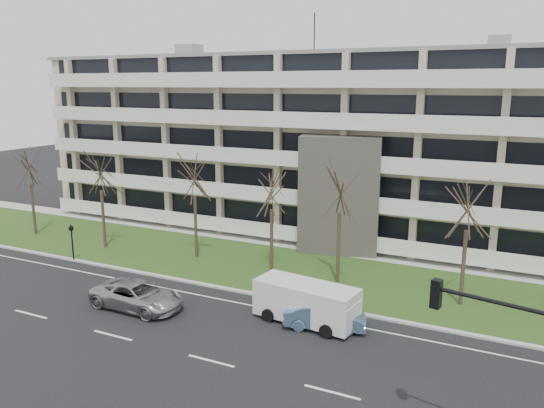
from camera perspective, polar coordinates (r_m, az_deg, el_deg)
The scene contains 17 objects.
ground at distance 26.20m, azimuth -6.55°, elevation -16.43°, with size 160.00×160.00×0.00m, color black.
grass_verge at distance 36.80m, azimuth 4.34°, elevation -7.48°, with size 90.00×10.00×0.06m, color #2B4818.
curb at distance 32.50m, azimuth 1.07°, elevation -10.20°, with size 90.00×0.35×0.12m, color #B2B2AD.
sidewalk at distance 41.70m, azimuth 7.11°, elevation -5.07°, with size 90.00×2.00×0.08m, color #B2B2AD.
lane_edge_line at distance 31.28m, azimuth -0.10°, elevation -11.26°, with size 90.00×0.12×0.01m, color white.
apartment_building at distance 46.53m, azimuth 10.06°, elevation 6.25°, with size 60.50×15.10×18.75m.
silver_pickup at distance 32.13m, azimuth -14.31°, elevation -9.51°, with size 2.59×5.62×1.56m, color #A2A4A9.
blue_sedan at distance 28.93m, azimuth 5.70°, elevation -11.86°, with size 1.52×4.36×1.44m, color #6A91B8.
white_van at distance 29.25m, azimuth 3.83°, elevation -10.25°, with size 5.91×2.90×2.20m.
traffic_signal at distance 19.20m, azimuth 26.53°, elevation -15.39°, with size 5.39×1.43×6.36m.
pedestrian_signal at distance 41.40m, azimuth -20.72°, elevation -3.45°, with size 0.28×0.23×2.78m.
tree_0 at distance 49.35m, azimuth -24.70°, elevation 3.90°, with size 3.94×3.94×7.88m.
tree_1 at distance 43.06m, azimuth -18.05°, elevation 3.74°, with size 4.15×4.15×8.30m.
tree_2 at distance 38.98m, azimuth -8.40°, elevation 3.50°, with size 4.22×4.22×8.43m.
tree_3 at distance 35.86m, azimuth -0.05°, elevation 2.05°, with size 3.90×3.90×7.81m.
tree_4 at distance 33.75m, azimuth 7.34°, elevation 2.05°, with size 4.20×4.20×8.39m.
tree_5 at distance 31.90m, azimuth 20.42°, elevation 0.41°, with size 4.09×4.09×8.17m.
Camera 1 is at (12.41, -19.23, 12.74)m, focal length 35.00 mm.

